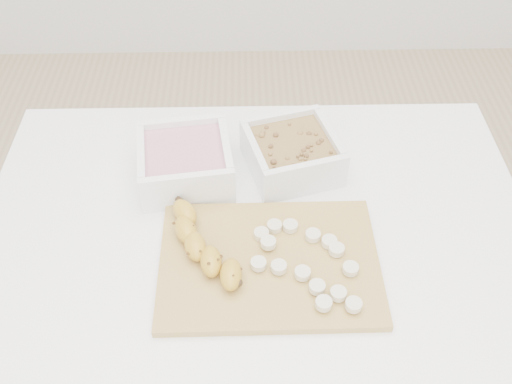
{
  "coord_description": "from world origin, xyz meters",
  "views": [
    {
      "loc": [
        -0.01,
        -0.66,
        1.53
      ],
      "look_at": [
        0.0,
        0.03,
        0.81
      ],
      "focal_mm": 40.0,
      "sensor_mm": 36.0,
      "label": 1
    }
  ],
  "objects_px": {
    "table": "(256,259)",
    "bowl_yogurt": "(185,161)",
    "cutting_board": "(269,263)",
    "banana": "(205,246)",
    "bowl_granola": "(292,152)"
  },
  "relations": [
    {
      "from": "table",
      "to": "bowl_granola",
      "type": "xyz_separation_m",
      "value": [
        0.07,
        0.15,
        0.14
      ]
    },
    {
      "from": "table",
      "to": "cutting_board",
      "type": "bearing_deg",
      "value": -76.95
    },
    {
      "from": "bowl_yogurt",
      "to": "cutting_board",
      "type": "relative_size",
      "value": 0.52
    },
    {
      "from": "table",
      "to": "bowl_yogurt",
      "type": "distance_m",
      "value": 0.23
    },
    {
      "from": "cutting_board",
      "to": "bowl_yogurt",
      "type": "bearing_deg",
      "value": 124.98
    },
    {
      "from": "table",
      "to": "cutting_board",
      "type": "xyz_separation_m",
      "value": [
        0.02,
        -0.09,
        0.1
      ]
    },
    {
      "from": "cutting_board",
      "to": "banana",
      "type": "bearing_deg",
      "value": 169.88
    },
    {
      "from": "bowl_yogurt",
      "to": "bowl_granola",
      "type": "xyz_separation_m",
      "value": [
        0.2,
        0.02,
        -0.0
      ]
    },
    {
      "from": "bowl_yogurt",
      "to": "cutting_board",
      "type": "xyz_separation_m",
      "value": [
        0.15,
        -0.22,
        -0.03
      ]
    },
    {
      "from": "bowl_granola",
      "to": "cutting_board",
      "type": "height_order",
      "value": "bowl_granola"
    },
    {
      "from": "table",
      "to": "bowl_yogurt",
      "type": "xyz_separation_m",
      "value": [
        -0.13,
        0.13,
        0.14
      ]
    },
    {
      "from": "bowl_yogurt",
      "to": "banana",
      "type": "relative_size",
      "value": 0.93
    },
    {
      "from": "banana",
      "to": "table",
      "type": "bearing_deg",
      "value": 16.87
    },
    {
      "from": "bowl_yogurt",
      "to": "table",
      "type": "bearing_deg",
      "value": -44.93
    },
    {
      "from": "table",
      "to": "cutting_board",
      "type": "distance_m",
      "value": 0.14
    }
  ]
}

